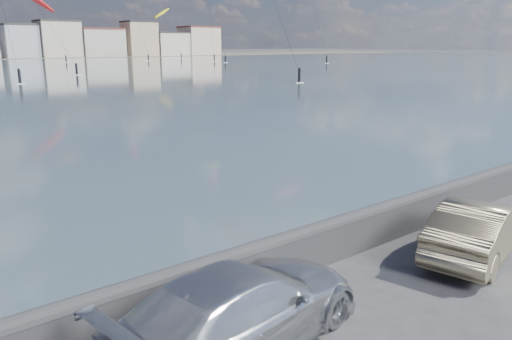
{
  "coord_description": "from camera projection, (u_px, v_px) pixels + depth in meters",
  "views": [
    {
      "loc": [
        -6.08,
        -4.91,
        5.1
      ],
      "look_at": [
        1.0,
        4.0,
        2.2
      ],
      "focal_mm": 35.0,
      "sensor_mm": 36.0,
      "label": 1
    }
  ],
  "objects": [
    {
      "name": "car_silver",
      "position": [
        241.0,
        308.0,
        8.48
      ],
      "size": [
        5.34,
        2.86,
        1.47
      ],
      "primitive_type": "imported",
      "rotation": [
        0.0,
        0.0,
        1.73
      ],
      "color": "silver",
      "rests_on": "ground"
    },
    {
      "name": "seawall",
      "position": [
        257.0,
        263.0,
        10.56
      ],
      "size": [
        400.0,
        0.36,
        1.08
      ],
      "color": "#28282B",
      "rests_on": "ground"
    },
    {
      "name": "kitesurfer_12",
      "position": [
        162.0,
        14.0,
        170.4
      ],
      "size": [
        9.67,
        18.05,
        17.66
      ],
      "color": "yellow",
      "rests_on": "ground"
    },
    {
      "name": "car_champagne",
      "position": [
        478.0,
        228.0,
        12.21
      ],
      "size": [
        4.52,
        2.45,
        1.41
      ],
      "primitive_type": "imported",
      "rotation": [
        0.0,
        0.0,
        1.8
      ],
      "color": "tan",
      "rests_on": "ground"
    }
  ]
}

